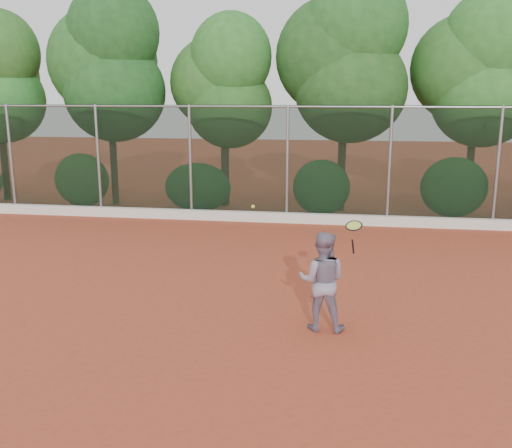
# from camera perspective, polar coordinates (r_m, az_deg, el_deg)

# --- Properties ---
(ground) EXTENTS (80.00, 80.00, 0.00)m
(ground) POSITION_cam_1_polar(r_m,az_deg,el_deg) (10.83, -0.84, -7.62)
(ground) COLOR #A54027
(ground) RESTS_ON ground
(concrete_curb) EXTENTS (24.00, 0.20, 0.30)m
(concrete_curb) POSITION_cam_1_polar(r_m,az_deg,el_deg) (17.30, 3.02, 0.64)
(concrete_curb) COLOR silver
(concrete_curb) RESTS_ON ground
(tennis_player) EXTENTS (0.83, 0.67, 1.64)m
(tennis_player) POSITION_cam_1_polar(r_m,az_deg,el_deg) (9.36, 6.62, -5.69)
(tennis_player) COLOR gray
(tennis_player) RESTS_ON ground
(chainlink_fence) EXTENTS (24.09, 0.09, 3.50)m
(chainlink_fence) POSITION_cam_1_polar(r_m,az_deg,el_deg) (17.20, 3.15, 6.34)
(chainlink_fence) COLOR black
(chainlink_fence) RESTS_ON ground
(foliage_backdrop) EXTENTS (23.70, 3.63, 7.55)m
(foliage_backdrop) POSITION_cam_1_polar(r_m,az_deg,el_deg) (19.14, 2.20, 14.62)
(foliage_backdrop) COLOR #3D2A17
(foliage_backdrop) RESTS_ON ground
(tennis_racket) EXTENTS (0.33, 0.32, 0.54)m
(tennis_racket) POSITION_cam_1_polar(r_m,az_deg,el_deg) (8.93, 9.75, -0.41)
(tennis_racket) COLOR black
(tennis_racket) RESTS_ON ground
(tennis_ball_in_flight) EXTENTS (0.06, 0.06, 0.06)m
(tennis_ball_in_flight) POSITION_cam_1_polar(r_m,az_deg,el_deg) (9.63, -0.30, 1.76)
(tennis_ball_in_flight) COLOR #CFE935
(tennis_ball_in_flight) RESTS_ON ground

